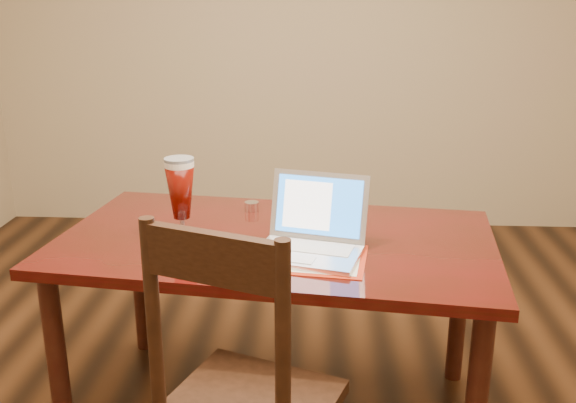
{
  "coord_description": "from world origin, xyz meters",
  "views": [
    {
      "loc": [
        0.14,
        -2.11,
        1.64
      ],
      "look_at": [
        0.01,
        0.15,
        0.91
      ],
      "focal_mm": 40.0,
      "sensor_mm": 36.0,
      "label": 1
    }
  ],
  "objects": [
    {
      "name": "dining_table",
      "position": [
        -0.04,
        0.16,
        0.69
      ],
      "size": [
        1.74,
        1.11,
        1.08
      ],
      "rotation": [
        0.0,
        0.0,
        -0.12
      ],
      "color": "#450909",
      "rests_on": "ground"
    }
  ]
}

